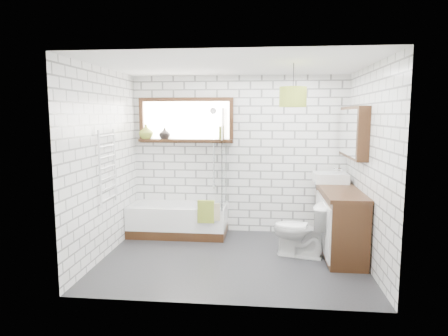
# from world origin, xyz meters

# --- Properties ---
(floor) EXTENTS (3.40, 2.60, 0.01)m
(floor) POSITION_xyz_m (0.00, 0.00, -0.01)
(floor) COLOR black
(floor) RESTS_ON ground
(ceiling) EXTENTS (3.40, 2.60, 0.01)m
(ceiling) POSITION_xyz_m (0.00, 0.00, 2.50)
(ceiling) COLOR white
(ceiling) RESTS_ON ground
(wall_back) EXTENTS (3.40, 0.01, 2.50)m
(wall_back) POSITION_xyz_m (0.00, 1.30, 1.25)
(wall_back) COLOR white
(wall_back) RESTS_ON ground
(wall_front) EXTENTS (3.40, 0.01, 2.50)m
(wall_front) POSITION_xyz_m (0.00, -1.30, 1.25)
(wall_front) COLOR white
(wall_front) RESTS_ON ground
(wall_left) EXTENTS (0.01, 2.60, 2.50)m
(wall_left) POSITION_xyz_m (-1.70, 0.00, 1.25)
(wall_left) COLOR white
(wall_left) RESTS_ON ground
(wall_right) EXTENTS (0.01, 2.60, 2.50)m
(wall_right) POSITION_xyz_m (1.70, 0.00, 1.25)
(wall_right) COLOR white
(wall_right) RESTS_ON ground
(window) EXTENTS (1.52, 0.16, 0.68)m
(window) POSITION_xyz_m (-0.85, 1.26, 1.80)
(window) COLOR black
(window) RESTS_ON wall_back
(towel_radiator) EXTENTS (0.06, 0.52, 1.00)m
(towel_radiator) POSITION_xyz_m (-1.66, 0.00, 1.20)
(towel_radiator) COLOR white
(towel_radiator) RESTS_ON wall_left
(mirror_cabinet) EXTENTS (0.16, 1.20, 0.70)m
(mirror_cabinet) POSITION_xyz_m (1.62, 0.60, 1.65)
(mirror_cabinet) COLOR black
(mirror_cabinet) RESTS_ON wall_right
(shower_riser) EXTENTS (0.02, 0.02, 1.30)m
(shower_riser) POSITION_xyz_m (-0.40, 1.26, 1.35)
(shower_riser) COLOR silver
(shower_riser) RESTS_ON wall_back
(bathtub) EXTENTS (1.51, 0.67, 0.49)m
(bathtub) POSITION_xyz_m (-0.93, 0.97, 0.24)
(bathtub) COLOR white
(bathtub) RESTS_ON floor
(shower_screen) EXTENTS (0.02, 0.72, 1.50)m
(shower_screen) POSITION_xyz_m (-0.20, 0.97, 1.24)
(shower_screen) COLOR white
(shower_screen) RESTS_ON bathtub
(towel_green) EXTENTS (0.25, 0.07, 0.34)m
(towel_green) POSITION_xyz_m (-0.44, 0.63, 0.47)
(towel_green) COLOR olive
(towel_green) RESTS_ON bathtub
(towel_beige) EXTENTS (0.20, 0.05, 0.26)m
(towel_beige) POSITION_xyz_m (-0.33, 0.63, 0.47)
(towel_beige) COLOR tan
(towel_beige) RESTS_ON bathtub
(vanity) EXTENTS (0.50, 1.56, 0.89)m
(vanity) POSITION_xyz_m (1.45, 0.42, 0.45)
(vanity) COLOR black
(vanity) RESTS_ON floor
(basin) EXTENTS (0.48, 0.42, 0.14)m
(basin) POSITION_xyz_m (1.39, 0.92, 0.96)
(basin) COLOR white
(basin) RESTS_ON vanity
(tap) EXTENTS (0.04, 0.04, 0.16)m
(tap) POSITION_xyz_m (1.55, 0.92, 1.02)
(tap) COLOR silver
(tap) RESTS_ON vanity
(toilet) EXTENTS (0.57, 0.79, 0.73)m
(toilet) POSITION_xyz_m (0.90, 0.20, 0.36)
(toilet) COLOR white
(toilet) RESTS_ON floor
(vase_olive) EXTENTS (0.26, 0.26, 0.23)m
(vase_olive) POSITION_xyz_m (-1.50, 1.23, 1.60)
(vase_olive) COLOR olive
(vase_olive) RESTS_ON window
(vase_dark) EXTENTS (0.20, 0.20, 0.19)m
(vase_dark) POSITION_xyz_m (-1.19, 1.23, 1.57)
(vase_dark) COLOR black
(vase_dark) RESTS_ON window
(bottle) EXTENTS (0.08, 0.08, 0.21)m
(bottle) POSITION_xyz_m (-0.28, 1.23, 1.58)
(bottle) COLOR olive
(bottle) RESTS_ON window
(pendant) EXTENTS (0.33, 0.33, 0.24)m
(pendant) POSITION_xyz_m (0.74, -0.15, 2.10)
(pendant) COLOR olive
(pendant) RESTS_ON ceiling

